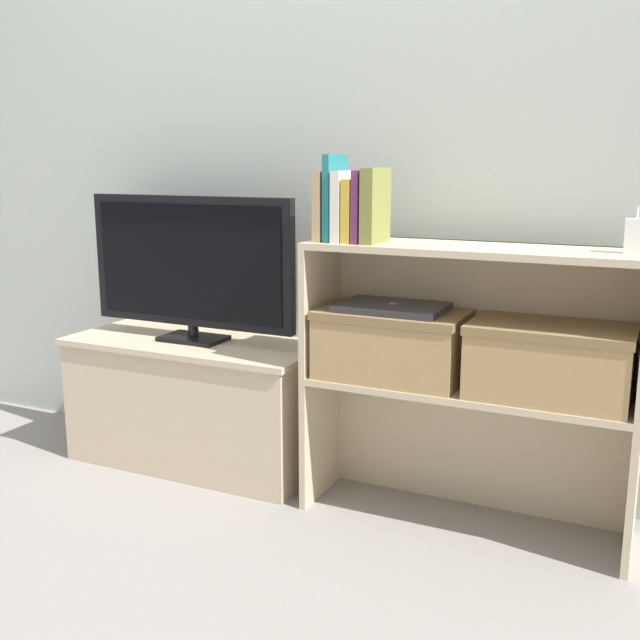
{
  "coord_description": "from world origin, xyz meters",
  "views": [
    {
      "loc": [
        0.97,
        -1.9,
        1.05
      ],
      "look_at": [
        0.0,
        0.14,
        0.57
      ],
      "focal_mm": 42.0,
      "sensor_mm": 36.0,
      "label": 1
    }
  ],
  "objects_px": {
    "book_tan": "(326,206)",
    "book_ivory": "(345,206)",
    "tv_stand": "(196,402)",
    "tv": "(191,264)",
    "storage_basket_left": "(392,341)",
    "book_mustard": "(354,211)",
    "book_teal": "(335,198)",
    "book_plum": "(363,206)",
    "laptop": "(393,307)",
    "storage_basket_right": "(550,358)",
    "baby_monitor": "(635,236)",
    "book_olive": "(375,206)"
  },
  "relations": [
    {
      "from": "book_tan",
      "to": "baby_monitor",
      "type": "height_order",
      "value": "book_tan"
    },
    {
      "from": "book_ivory",
      "to": "storage_basket_left",
      "type": "height_order",
      "value": "book_ivory"
    },
    {
      "from": "book_plum",
      "to": "storage_basket_left",
      "type": "bearing_deg",
      "value": 18.29
    },
    {
      "from": "book_olive",
      "to": "storage_basket_right",
      "type": "height_order",
      "value": "book_olive"
    },
    {
      "from": "book_teal",
      "to": "book_ivory",
      "type": "xyz_separation_m",
      "value": [
        0.03,
        0.0,
        -0.02
      ]
    },
    {
      "from": "tv",
      "to": "book_olive",
      "type": "relative_size",
      "value": 3.7
    },
    {
      "from": "tv",
      "to": "laptop",
      "type": "height_order",
      "value": "tv"
    },
    {
      "from": "tv_stand",
      "to": "book_plum",
      "type": "distance_m",
      "value": 0.97
    },
    {
      "from": "laptop",
      "to": "baby_monitor",
      "type": "bearing_deg",
      "value": 1.35
    },
    {
      "from": "book_teal",
      "to": "book_plum",
      "type": "distance_m",
      "value": 0.09
    },
    {
      "from": "tv_stand",
      "to": "book_mustard",
      "type": "height_order",
      "value": "book_mustard"
    },
    {
      "from": "book_plum",
      "to": "laptop",
      "type": "distance_m",
      "value": 0.31
    },
    {
      "from": "book_ivory",
      "to": "laptop",
      "type": "relative_size",
      "value": 0.66
    },
    {
      "from": "book_teal",
      "to": "book_mustard",
      "type": "bearing_deg",
      "value": -0.0
    },
    {
      "from": "book_tan",
      "to": "laptop",
      "type": "distance_m",
      "value": 0.36
    },
    {
      "from": "book_mustard",
      "to": "laptop",
      "type": "xyz_separation_m",
      "value": [
        0.11,
        0.03,
        -0.28
      ]
    },
    {
      "from": "tv",
      "to": "book_olive",
      "type": "distance_m",
      "value": 0.74
    },
    {
      "from": "book_plum",
      "to": "baby_monitor",
      "type": "distance_m",
      "value": 0.73
    },
    {
      "from": "book_teal",
      "to": "laptop",
      "type": "distance_m",
      "value": 0.36
    },
    {
      "from": "baby_monitor",
      "to": "book_teal",
      "type": "bearing_deg",
      "value": -176.97
    },
    {
      "from": "book_teal",
      "to": "storage_basket_left",
      "type": "relative_size",
      "value": 0.58
    },
    {
      "from": "tv_stand",
      "to": "tv",
      "type": "xyz_separation_m",
      "value": [
        0.0,
        -0.0,
        0.49
      ]
    },
    {
      "from": "book_plum",
      "to": "storage_basket_right",
      "type": "distance_m",
      "value": 0.67
    },
    {
      "from": "tv",
      "to": "book_plum",
      "type": "xyz_separation_m",
      "value": [
        0.66,
        -0.08,
        0.22
      ]
    },
    {
      "from": "book_tan",
      "to": "laptop",
      "type": "height_order",
      "value": "book_tan"
    },
    {
      "from": "storage_basket_left",
      "to": "storage_basket_right",
      "type": "xyz_separation_m",
      "value": [
        0.45,
        0.0,
        0.0
      ]
    },
    {
      "from": "book_olive",
      "to": "storage_basket_right",
      "type": "xyz_separation_m",
      "value": [
        0.5,
        0.03,
        -0.4
      ]
    },
    {
      "from": "tv",
      "to": "book_teal",
      "type": "xyz_separation_m",
      "value": [
        0.57,
        -0.08,
        0.24
      ]
    },
    {
      "from": "book_ivory",
      "to": "tv_stand",
      "type": "bearing_deg",
      "value": 172.24
    },
    {
      "from": "book_tan",
      "to": "book_teal",
      "type": "distance_m",
      "value": 0.04
    },
    {
      "from": "book_tan",
      "to": "book_ivory",
      "type": "height_order",
      "value": "book_ivory"
    },
    {
      "from": "book_teal",
      "to": "book_ivory",
      "type": "distance_m",
      "value": 0.04
    },
    {
      "from": "book_tan",
      "to": "book_mustard",
      "type": "bearing_deg",
      "value": -0.0
    },
    {
      "from": "tv",
      "to": "storage_basket_right",
      "type": "relative_size",
      "value": 1.81
    },
    {
      "from": "book_olive",
      "to": "baby_monitor",
      "type": "distance_m",
      "value": 0.69
    },
    {
      "from": "book_plum",
      "to": "tv_stand",
      "type": "bearing_deg",
      "value": 172.92
    },
    {
      "from": "baby_monitor",
      "to": "laptop",
      "type": "distance_m",
      "value": 0.68
    },
    {
      "from": "book_teal",
      "to": "book_ivory",
      "type": "height_order",
      "value": "book_teal"
    },
    {
      "from": "tv_stand",
      "to": "book_teal",
      "type": "bearing_deg",
      "value": -8.17
    },
    {
      "from": "tv_stand",
      "to": "book_olive",
      "type": "distance_m",
      "value": 1.0
    },
    {
      "from": "book_ivory",
      "to": "book_plum",
      "type": "bearing_deg",
      "value": 0.0
    },
    {
      "from": "book_mustard",
      "to": "book_tan",
      "type": "bearing_deg",
      "value": 180.0
    },
    {
      "from": "tv_stand",
      "to": "book_tan",
      "type": "relative_size",
      "value": 4.47
    },
    {
      "from": "book_tan",
      "to": "book_ivory",
      "type": "relative_size",
      "value": 0.99
    },
    {
      "from": "tv",
      "to": "book_ivory",
      "type": "relative_size",
      "value": 3.84
    },
    {
      "from": "book_ivory",
      "to": "book_olive",
      "type": "xyz_separation_m",
      "value": [
        0.1,
        0.0,
        0.0
      ]
    },
    {
      "from": "book_mustard",
      "to": "book_plum",
      "type": "distance_m",
      "value": 0.03
    },
    {
      "from": "book_teal",
      "to": "storage_basket_right",
      "type": "xyz_separation_m",
      "value": [
        0.63,
        0.03,
        -0.42
      ]
    },
    {
      "from": "book_teal",
      "to": "book_ivory",
      "type": "bearing_deg",
      "value": 0.0
    },
    {
      "from": "book_mustard",
      "to": "storage_basket_left",
      "type": "distance_m",
      "value": 0.4
    }
  ]
}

